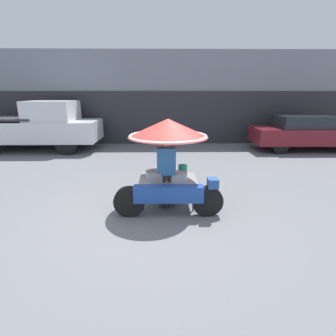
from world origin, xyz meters
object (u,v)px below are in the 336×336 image
object	(u,v)px
parked_car	(307,133)
vendor_person	(166,170)
vendor_motorcycle_cart	(168,143)
pickup_truck	(37,127)

from	to	relation	value
parked_car	vendor_person	bearing A→B (deg)	-136.47
vendor_motorcycle_cart	parked_car	xyz separation A→B (m)	(5.87, 5.52, -0.63)
vendor_person	parked_car	world-z (taller)	vendor_person
vendor_person	pickup_truck	world-z (taller)	pickup_truck
vendor_motorcycle_cart	parked_car	bearing A→B (deg)	43.22
vendor_person	vendor_motorcycle_cart	bearing A→B (deg)	67.86
vendor_motorcycle_cart	parked_car	world-z (taller)	vendor_motorcycle_cart
vendor_motorcycle_cart	pickup_truck	size ratio (longest dim) A/B	0.41
parked_car	pickup_truck	distance (m)	11.20
vendor_motorcycle_cart	pickup_truck	distance (m)	7.78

